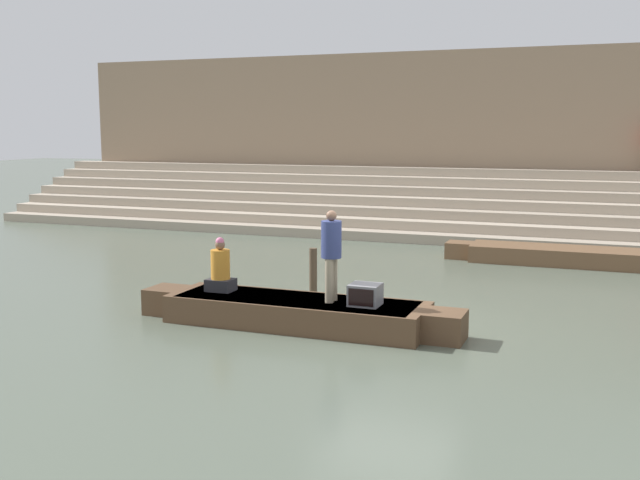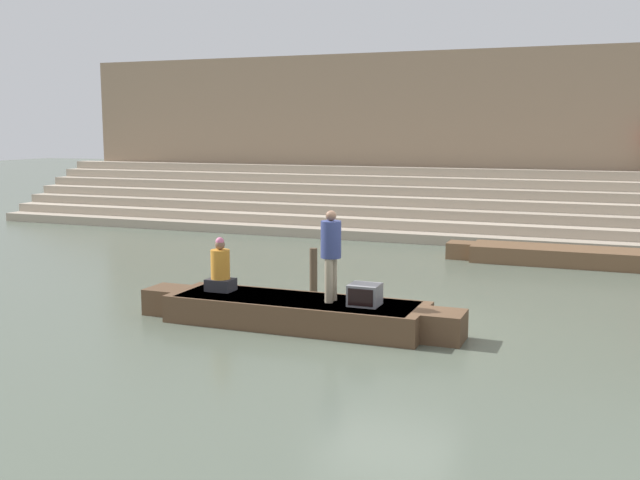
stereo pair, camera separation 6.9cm
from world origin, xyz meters
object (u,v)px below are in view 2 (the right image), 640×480
object	(u,v)px
tv_set	(365,295)
moored_boat_shore	(568,256)
mooring_post	(313,273)
person_standing	(331,250)
rowboat_main	(296,311)
person_rowing	(220,270)

from	to	relation	value
tv_set	moored_boat_shore	size ratio (longest dim) A/B	0.08
tv_set	mooring_post	xyz separation A→B (m)	(-1.82, 2.17, -0.15)
mooring_post	person_standing	bearing A→B (deg)	-60.86
moored_boat_shore	mooring_post	size ratio (longest dim) A/B	5.93
rowboat_main	tv_set	size ratio (longest dim) A/B	11.59
rowboat_main	person_rowing	distance (m)	1.71
person_standing	person_rowing	xyz separation A→B (m)	(-2.24, 0.07, -0.53)
moored_boat_shore	mooring_post	bearing A→B (deg)	-127.94
rowboat_main	person_standing	distance (m)	1.33
person_rowing	mooring_post	world-z (taller)	person_rowing
person_standing	mooring_post	distance (m)	2.57
moored_boat_shore	person_standing	bearing A→B (deg)	-113.51
tv_set	mooring_post	bearing A→B (deg)	132.66
moored_boat_shore	mooring_post	distance (m)	7.70
person_rowing	moored_boat_shore	distance (m)	9.98
person_standing	mooring_post	xyz separation A→B (m)	(-1.17, 2.10, -0.89)
person_standing	tv_set	size ratio (longest dim) A/B	3.09
mooring_post	person_rowing	bearing A→B (deg)	-117.66
rowboat_main	person_rowing	xyz separation A→B (m)	(-1.58, 0.11, 0.63)
person_standing	moored_boat_shore	world-z (taller)	person_standing
moored_boat_shore	mooring_post	world-z (taller)	mooring_post
person_standing	mooring_post	size ratio (longest dim) A/B	1.52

